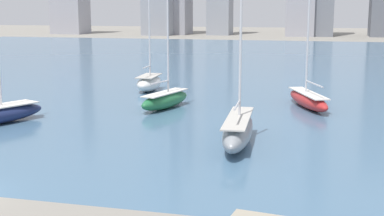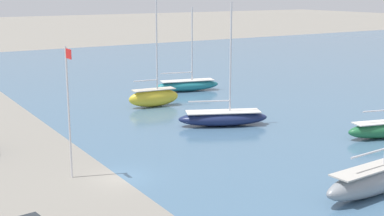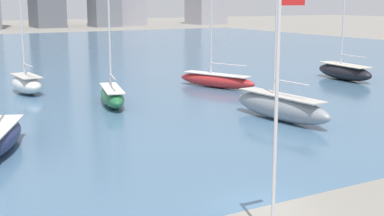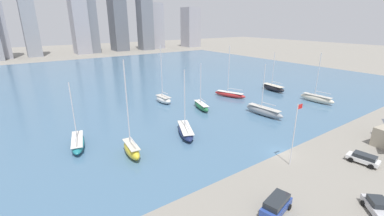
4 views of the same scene
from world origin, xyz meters
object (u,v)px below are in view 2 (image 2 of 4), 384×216
(sailboat_yellow, at_px, (154,96))
(sailboat_teal, at_px, (187,85))
(flag_pole, at_px, (69,107))
(sailboat_navy, at_px, (223,117))
(sailboat_gray, at_px, (377,179))

(sailboat_yellow, relative_size, sailboat_teal, 1.37)
(flag_pole, distance_m, sailboat_teal, 36.37)
(flag_pole, relative_size, sailboat_yellow, 0.63)
(flag_pole, distance_m, sailboat_navy, 20.50)
(sailboat_yellow, bearing_deg, flag_pole, -36.06)
(flag_pole, xyz_separation_m, sailboat_gray, (14.13, 16.97, -4.35))
(sailboat_gray, distance_m, sailboat_teal, 40.57)
(flag_pole, relative_size, sailboat_gray, 0.82)
(flag_pole, bearing_deg, sailboat_teal, 135.04)
(sailboat_yellow, bearing_deg, sailboat_teal, 132.47)
(sailboat_teal, height_order, sailboat_navy, sailboat_navy)
(flag_pole, height_order, sailboat_teal, sailboat_teal)
(sailboat_teal, bearing_deg, sailboat_yellow, -39.66)
(sailboat_teal, bearing_deg, sailboat_navy, -6.82)
(sailboat_yellow, xyz_separation_m, sailboat_navy, (11.97, 1.87, -0.38))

